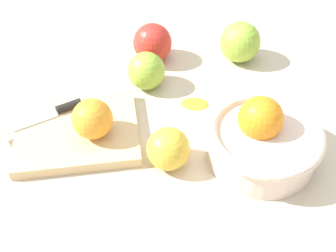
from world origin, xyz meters
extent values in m
plane|color=beige|center=(0.00, 0.00, 0.00)|extent=(2.40, 2.40, 0.00)
cylinder|color=beige|center=(-0.18, 0.13, 0.03)|extent=(0.17, 0.17, 0.06)
torus|color=beige|center=(-0.18, 0.13, 0.06)|extent=(0.18, 0.18, 0.02)
sphere|color=orange|center=(-0.18, 0.11, 0.07)|extent=(0.07, 0.07, 0.07)
cube|color=#DBB77F|center=(0.10, 0.00, 0.01)|extent=(0.22, 0.19, 0.02)
sphere|color=orange|center=(0.07, 0.02, 0.05)|extent=(0.07, 0.07, 0.07)
cube|color=silver|center=(0.18, -0.03, 0.02)|extent=(0.11, 0.05, 0.00)
cylinder|color=black|center=(0.11, -0.05, 0.03)|extent=(0.05, 0.02, 0.01)
sphere|color=gold|center=(-0.03, 0.10, 0.03)|extent=(0.07, 0.07, 0.07)
sphere|color=#8EB738|center=(-0.04, -0.10, 0.04)|extent=(0.07, 0.07, 0.07)
sphere|color=red|center=(-0.08, -0.18, 0.04)|extent=(0.08, 0.08, 0.08)
sphere|color=#8EB738|center=(-0.25, -0.14, 0.04)|extent=(0.08, 0.08, 0.08)
ellipsoid|color=orange|center=(-0.12, -0.02, 0.00)|extent=(0.06, 0.05, 0.01)
camera|label=1|loc=(0.08, 0.51, 0.51)|focal=44.26mm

